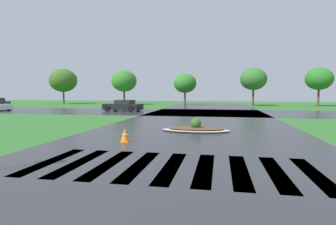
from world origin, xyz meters
The scene contains 7 objects.
asphalt_roadway centered at (0.00, 10.00, 0.00)m, with size 11.12×80.00×0.01m, color #2B2B30.
asphalt_cross_road centered at (0.00, 25.37, 0.00)m, with size 90.00×10.00×0.01m, color #2B2B30.
crosswalk_stripes centered at (0.00, 4.90, 0.00)m, with size 7.65×3.26×0.01m.
median_island centered at (0.05, 11.97, 0.13)m, with size 3.55×1.73×0.68m.
car_silver_hatch centered at (-8.94, 25.76, 0.57)m, with size 4.26×2.47×1.20m.
traffic_cone centered at (-2.52, 8.24, 0.27)m, with size 0.37×0.37×0.57m.
background_treeline centered at (-7.71, 40.45, 3.87)m, with size 44.67×5.78×6.02m.
Camera 1 is at (1.28, -2.35, 2.04)m, focal length 29.42 mm.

